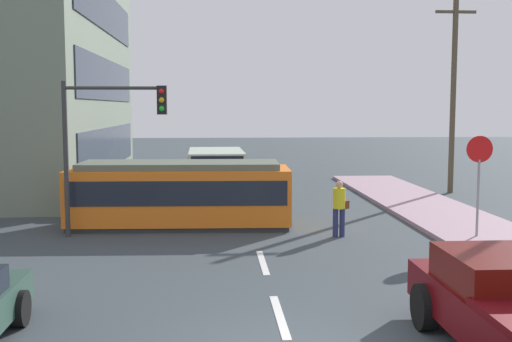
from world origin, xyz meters
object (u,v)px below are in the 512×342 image
(parked_sedan_mid, at_px, (107,191))
(streetcar_tram, at_px, (180,193))
(traffic_light_mast, at_px, (108,127))
(utility_pole_mid, at_px, (453,93))
(stop_sign, at_px, (479,165))
(pedestrian_crossing, at_px, (339,205))
(city_bus, at_px, (216,167))

(parked_sedan_mid, bearing_deg, streetcar_tram, -52.69)
(traffic_light_mast, xyz_separation_m, utility_pole_mid, (13.68, 8.64, 1.23))
(stop_sign, height_order, traffic_light_mast, traffic_light_mast)
(pedestrian_crossing, height_order, traffic_light_mast, traffic_light_mast)
(streetcar_tram, height_order, pedestrian_crossing, streetcar_tram)
(pedestrian_crossing, relative_size, utility_pole_mid, 0.19)
(city_bus, bearing_deg, pedestrian_crossing, -72.12)
(pedestrian_crossing, xyz_separation_m, utility_pole_mid, (6.92, 9.17, 3.53))
(city_bus, bearing_deg, utility_pole_mid, -10.63)
(pedestrian_crossing, relative_size, parked_sedan_mid, 0.36)
(pedestrian_crossing, relative_size, traffic_light_mast, 0.36)
(pedestrian_crossing, xyz_separation_m, parked_sedan_mid, (-7.80, 6.02, -0.32))
(pedestrian_crossing, distance_m, parked_sedan_mid, 9.85)
(streetcar_tram, distance_m, stop_sign, 9.15)
(pedestrian_crossing, relative_size, stop_sign, 0.58)
(traffic_light_mast, bearing_deg, stop_sign, -7.08)
(stop_sign, bearing_deg, parked_sedan_mid, 149.68)
(streetcar_tram, relative_size, parked_sedan_mid, 1.54)
(stop_sign, bearing_deg, streetcar_tram, 161.72)
(streetcar_tram, height_order, stop_sign, stop_sign)
(city_bus, bearing_deg, streetcar_tram, -97.42)
(traffic_light_mast, relative_size, utility_pole_mid, 0.53)
(parked_sedan_mid, bearing_deg, traffic_light_mast, -79.34)
(city_bus, xyz_separation_m, traffic_light_mast, (-3.17, -10.61, 2.21))
(streetcar_tram, distance_m, pedestrian_crossing, 5.20)
(city_bus, height_order, stop_sign, stop_sign)
(city_bus, relative_size, stop_sign, 1.76)
(streetcar_tram, height_order, city_bus, streetcar_tram)
(parked_sedan_mid, relative_size, utility_pole_mid, 0.54)
(parked_sedan_mid, height_order, utility_pole_mid, utility_pole_mid)
(pedestrian_crossing, bearing_deg, streetcar_tram, 156.69)
(parked_sedan_mid, bearing_deg, pedestrian_crossing, -37.67)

